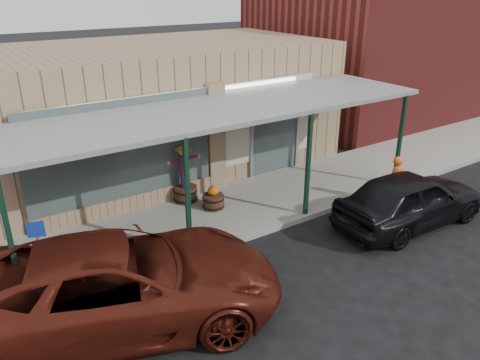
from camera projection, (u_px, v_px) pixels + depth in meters
ground at (307, 276)px, 10.47m from camera, size 120.00×120.00×0.00m
sidewalk at (223, 212)px, 13.20m from camera, size 40.00×3.20×0.15m
storefront at (151, 109)px, 15.90m from camera, size 12.00×6.25×4.20m
awning at (222, 111)px, 12.02m from camera, size 12.00×3.00×3.04m
block_buildings_near at (188, 50)px, 17.06m from camera, size 61.00×8.00×8.00m
barrel_scarecrow at (185, 182)px, 13.51m from camera, size 1.04×0.84×1.75m
barrel_pumpkin at (213, 200)px, 13.21m from camera, size 0.62×0.62×0.71m
handicap_sign at (39, 248)px, 9.32m from camera, size 0.33×0.14×1.64m
parked_sedan at (410, 199)px, 12.44m from camera, size 4.51×2.03×1.61m
car_maroon at (117, 284)px, 8.77m from camera, size 6.83×4.68×1.73m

